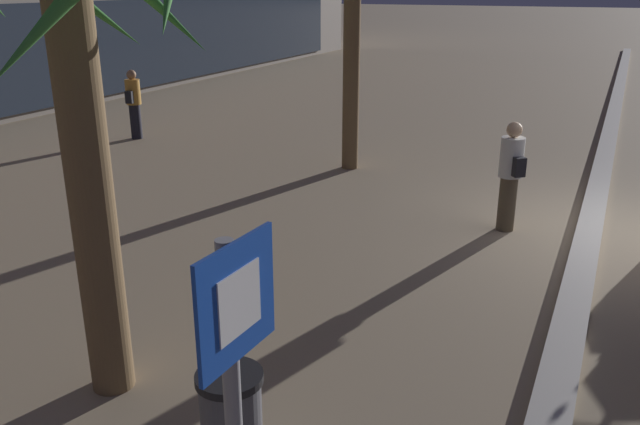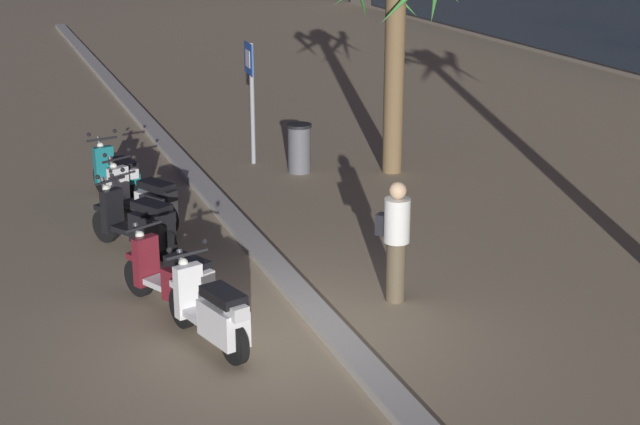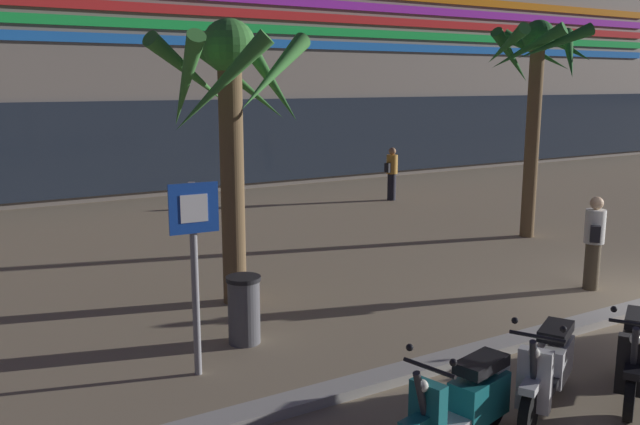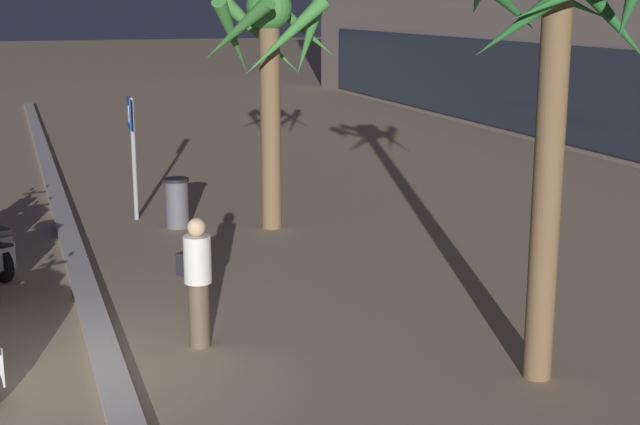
% 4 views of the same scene
% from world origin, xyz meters
% --- Properties ---
extents(ground_plane, '(200.00, 200.00, 0.00)m').
position_xyz_m(ground_plane, '(0.00, 0.00, 0.00)').
color(ground_plane, '#9E896B').
extents(curb_strip, '(60.00, 0.36, 0.12)m').
position_xyz_m(curb_strip, '(0.00, 0.53, 0.06)').
color(curb_strip, '#BCB7AD').
rests_on(curb_strip, ground).
extents(crossing_sign, '(0.60, 0.13, 2.40)m').
position_xyz_m(crossing_sign, '(-7.64, 1.89, 1.50)').
color(crossing_sign, '#939399').
rests_on(crossing_sign, ground).
extents(palm_tree_by_mall_entrance, '(2.49, 2.55, 4.51)m').
position_xyz_m(palm_tree_by_mall_entrance, '(-6.11, 4.26, 3.30)').
color(palm_tree_by_mall_entrance, brown).
rests_on(palm_tree_by_mall_entrance, ground).
extents(palm_tree_mid_walkway, '(2.36, 2.39, 4.91)m').
position_xyz_m(palm_tree_mid_walkway, '(1.69, 5.12, 3.79)').
color(palm_tree_mid_walkway, brown).
rests_on(palm_tree_mid_walkway, ground).
extents(pedestrian_by_palm_tree, '(0.44, 0.41, 1.64)m').
position_xyz_m(pedestrian_by_palm_tree, '(-0.52, 1.69, 0.87)').
color(pedestrian_by_palm_tree, brown).
rests_on(pedestrian_by_palm_tree, ground).
extents(litter_bin, '(0.48, 0.48, 0.95)m').
position_xyz_m(litter_bin, '(-6.72, 2.56, 0.48)').
color(litter_bin, '#56565B').
rests_on(litter_bin, ground).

